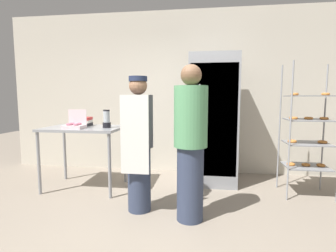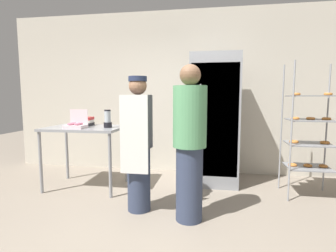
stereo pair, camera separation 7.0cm
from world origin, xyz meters
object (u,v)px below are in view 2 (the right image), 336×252
(donut_box, at_px, (76,125))
(person_baker, at_px, (138,142))
(blender_pitcher, at_px, (108,120))
(person_customer, at_px, (190,143))
(baking_rack, at_px, (310,132))
(refrigerator, at_px, (214,120))
(binder_stack, at_px, (83,121))

(donut_box, xyz_separation_m, person_baker, (1.04, -0.47, -0.13))
(blender_pitcher, xyz_separation_m, person_customer, (1.24, -0.77, -0.17))
(person_customer, bearing_deg, blender_pitcher, 148.12)
(baking_rack, bearing_deg, person_customer, -147.40)
(baking_rack, distance_m, person_customer, 1.82)
(refrigerator, height_order, binder_stack, refrigerator)
(baking_rack, bearing_deg, donut_box, -173.53)
(refrigerator, relative_size, donut_box, 7.22)
(refrigerator, height_order, person_baker, refrigerator)
(baking_rack, height_order, donut_box, baking_rack)
(baking_rack, xyz_separation_m, person_baker, (-2.15, -0.83, -0.06))
(donut_box, height_order, person_customer, person_customer)
(refrigerator, bearing_deg, donut_box, -159.76)
(refrigerator, bearing_deg, blender_pitcher, -159.79)
(binder_stack, relative_size, person_customer, 0.17)
(binder_stack, height_order, person_customer, person_customer)
(donut_box, xyz_separation_m, blender_pitcher, (0.41, 0.15, 0.07))
(baking_rack, distance_m, donut_box, 3.21)
(refrigerator, xyz_separation_m, baking_rack, (1.27, -0.35, -0.11))
(donut_box, height_order, binder_stack, donut_box)
(donut_box, xyz_separation_m, binder_stack, (-0.07, 0.36, 0.02))
(person_baker, bearing_deg, baking_rack, 21.05)
(donut_box, distance_m, binder_stack, 0.37)
(refrigerator, xyz_separation_m, donut_box, (-1.92, -0.71, -0.04))
(blender_pitcher, bearing_deg, donut_box, -159.66)
(binder_stack, xyz_separation_m, person_baker, (1.11, -0.83, -0.15))
(refrigerator, distance_m, person_customer, 1.36)
(donut_box, bearing_deg, baking_rack, 6.47)
(person_baker, relative_size, person_customer, 0.94)
(baking_rack, height_order, person_customer, baking_rack)
(donut_box, relative_size, person_customer, 0.16)
(person_baker, xyz_separation_m, person_customer, (0.61, -0.15, 0.04))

